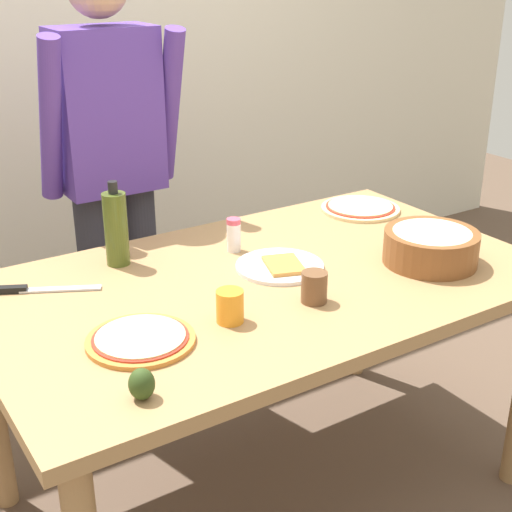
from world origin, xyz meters
name	(u,v)px	position (x,y,z in m)	size (l,w,h in m)	color
ground	(264,489)	(0.00, 0.00, 0.00)	(8.00, 8.00, 0.00)	brown
wall_back	(60,33)	(0.00, 1.60, 1.30)	(5.60, 0.10, 2.60)	silver
dining_table	(265,306)	(0.00, 0.00, 0.67)	(1.60, 0.96, 0.76)	#A37A4C
person_cook	(112,164)	(-0.14, 0.76, 0.94)	(0.49, 0.25, 1.62)	#2D2D38
pizza_raw_on_board	(360,208)	(0.61, 0.30, 0.77)	(0.28, 0.28, 0.02)	beige
pizza_cooked_on_tray	(141,339)	(-0.46, -0.15, 0.77)	(0.26, 0.26, 0.02)	#C67A33
plate_with_slice	(280,266)	(0.07, 0.03, 0.77)	(0.26, 0.26, 0.02)	white
popcorn_bowl	(431,244)	(0.47, -0.18, 0.82)	(0.28, 0.28, 0.11)	brown
olive_oil_bottle	(116,228)	(-0.31, 0.32, 0.87)	(0.07, 0.07, 0.26)	#47561E
cup_orange	(230,306)	(-0.22, -0.17, 0.80)	(0.07, 0.07, 0.09)	orange
cup_small_brown	(314,287)	(0.02, -0.20, 0.80)	(0.07, 0.07, 0.09)	brown
salt_shaker	(234,235)	(0.03, 0.22, 0.81)	(0.04, 0.04, 0.11)	white
chef_knife	(34,289)	(-0.58, 0.27, 0.77)	(0.27, 0.15, 0.02)	silver
avocado	(142,384)	(-0.55, -0.36, 0.80)	(0.06, 0.06, 0.07)	#2D4219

